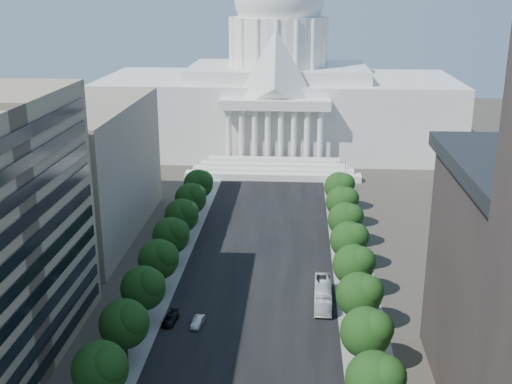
# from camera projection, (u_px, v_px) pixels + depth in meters

# --- Properties ---
(road_asphalt) EXTENTS (30.00, 260.00, 0.01)m
(road_asphalt) POSITION_uv_depth(u_px,v_px,m) (261.00, 254.00, 136.89)
(road_asphalt) COLOR black
(road_asphalt) RESTS_ON ground
(sidewalk_left) EXTENTS (8.00, 260.00, 0.02)m
(sidewalk_left) POSITION_uv_depth(u_px,v_px,m) (173.00, 252.00, 138.14)
(sidewalk_left) COLOR gray
(sidewalk_left) RESTS_ON ground
(sidewalk_right) EXTENTS (8.00, 260.00, 0.02)m
(sidewalk_right) POSITION_uv_depth(u_px,v_px,m) (350.00, 257.00, 135.64)
(sidewalk_right) COLOR gray
(sidewalk_right) RESTS_ON ground
(capitol) EXTENTS (120.00, 56.00, 73.00)m
(capitol) POSITION_uv_depth(u_px,v_px,m) (278.00, 92.00, 220.96)
(capitol) COLOR white
(capitol) RESTS_ON ground
(office_block_left_far) EXTENTS (38.00, 52.00, 30.00)m
(office_block_left_far) POSITION_uv_depth(u_px,v_px,m) (52.00, 170.00, 144.98)
(office_block_left_far) COLOR gray
(office_block_left_far) RESTS_ON ground
(tree_l_c) EXTENTS (7.79, 7.60, 9.97)m
(tree_l_c) POSITION_uv_depth(u_px,v_px,m) (102.00, 368.00, 84.59)
(tree_l_c) COLOR #33261C
(tree_l_c) RESTS_ON ground
(tree_l_d) EXTENTS (7.79, 7.60, 9.97)m
(tree_l_d) POSITION_uv_depth(u_px,v_px,m) (126.00, 323.00, 95.99)
(tree_l_d) COLOR #33261C
(tree_l_d) RESTS_ON ground
(tree_l_e) EXTENTS (7.79, 7.60, 9.97)m
(tree_l_e) POSITION_uv_depth(u_px,v_px,m) (145.00, 287.00, 107.40)
(tree_l_e) COLOR #33261C
(tree_l_e) RESTS_ON ground
(tree_l_f) EXTENTS (7.79, 7.60, 9.97)m
(tree_l_f) POSITION_uv_depth(u_px,v_px,m) (160.00, 258.00, 118.80)
(tree_l_f) COLOR #33261C
(tree_l_f) RESTS_ON ground
(tree_l_g) EXTENTS (7.79, 7.60, 9.97)m
(tree_l_g) POSITION_uv_depth(u_px,v_px,m) (172.00, 235.00, 130.20)
(tree_l_g) COLOR #33261C
(tree_l_g) RESTS_ON ground
(tree_l_h) EXTENTS (7.79, 7.60, 9.97)m
(tree_l_h) POSITION_uv_depth(u_px,v_px,m) (183.00, 215.00, 141.60)
(tree_l_h) COLOR #33261C
(tree_l_h) RESTS_ON ground
(tree_l_i) EXTENTS (7.79, 7.60, 9.97)m
(tree_l_i) POSITION_uv_depth(u_px,v_px,m) (192.00, 198.00, 153.01)
(tree_l_i) COLOR #33261C
(tree_l_i) RESTS_ON ground
(tree_l_j) EXTENTS (7.79, 7.60, 9.97)m
(tree_l_j) POSITION_uv_depth(u_px,v_px,m) (199.00, 183.00, 164.41)
(tree_l_j) COLOR #33261C
(tree_l_j) RESTS_ON ground
(tree_r_c) EXTENTS (7.79, 7.60, 9.97)m
(tree_r_c) POSITION_uv_depth(u_px,v_px,m) (377.00, 379.00, 82.22)
(tree_r_c) COLOR #33261C
(tree_r_c) RESTS_ON ground
(tree_r_d) EXTENTS (7.79, 7.60, 9.97)m
(tree_r_d) POSITION_uv_depth(u_px,v_px,m) (368.00, 331.00, 93.62)
(tree_r_d) COLOR #33261C
(tree_r_d) RESTS_ON ground
(tree_r_e) EXTENTS (7.79, 7.60, 9.97)m
(tree_r_e) POSITION_uv_depth(u_px,v_px,m) (361.00, 294.00, 105.03)
(tree_r_e) COLOR #33261C
(tree_r_e) RESTS_ON ground
(tree_r_f) EXTENTS (7.79, 7.60, 9.97)m
(tree_r_f) POSITION_uv_depth(u_px,v_px,m) (355.00, 264.00, 116.43)
(tree_r_f) COLOR #33261C
(tree_r_f) RESTS_ON ground
(tree_r_g) EXTENTS (7.79, 7.60, 9.97)m
(tree_r_g) POSITION_uv_depth(u_px,v_px,m) (351.00, 239.00, 127.83)
(tree_r_g) COLOR #33261C
(tree_r_g) RESTS_ON ground
(tree_r_h) EXTENTS (7.79, 7.60, 9.97)m
(tree_r_h) POSITION_uv_depth(u_px,v_px,m) (347.00, 219.00, 139.23)
(tree_r_h) COLOR #33261C
(tree_r_h) RESTS_ON ground
(tree_r_i) EXTENTS (7.79, 7.60, 9.97)m
(tree_r_i) POSITION_uv_depth(u_px,v_px,m) (343.00, 201.00, 150.64)
(tree_r_i) COLOR #33261C
(tree_r_i) RESTS_ON ground
(tree_r_j) EXTENTS (7.79, 7.60, 9.97)m
(tree_r_j) POSITION_uv_depth(u_px,v_px,m) (340.00, 186.00, 162.04)
(tree_r_j) COLOR #33261C
(tree_r_j) RESTS_ON ground
(streetlight_c) EXTENTS (2.61, 0.44, 9.00)m
(streetlight_c) POSITION_uv_depth(u_px,v_px,m) (370.00, 297.00, 105.30)
(streetlight_c) COLOR gray
(streetlight_c) RESTS_ON ground
(streetlight_d) EXTENTS (2.61, 0.44, 9.00)m
(streetlight_d) POSITION_uv_depth(u_px,v_px,m) (358.00, 240.00, 129.05)
(streetlight_d) COLOR gray
(streetlight_d) RESTS_ON ground
(streetlight_e) EXTENTS (2.61, 0.44, 9.00)m
(streetlight_e) POSITION_uv_depth(u_px,v_px,m) (349.00, 201.00, 152.81)
(streetlight_e) COLOR gray
(streetlight_e) RESTS_ON ground
(streetlight_f) EXTENTS (2.61, 0.44, 9.00)m
(streetlight_f) POSITION_uv_depth(u_px,v_px,m) (343.00, 172.00, 176.56)
(streetlight_f) COLOR gray
(streetlight_f) RESTS_ON ground
(car_silver) EXTENTS (2.05, 4.41, 1.40)m
(car_silver) POSITION_uv_depth(u_px,v_px,m) (198.00, 322.00, 107.85)
(car_silver) COLOR #B8BAC1
(car_silver) RESTS_ON ground
(car_dark_b) EXTENTS (2.57, 5.13, 1.43)m
(car_dark_b) POSITION_uv_depth(u_px,v_px,m) (170.00, 319.00, 108.76)
(car_dark_b) COLOR black
(car_dark_b) RESTS_ON ground
(city_bus) EXTENTS (3.36, 12.87, 3.56)m
(city_bus) POSITION_uv_depth(u_px,v_px,m) (323.00, 294.00, 115.19)
(city_bus) COLOR silver
(city_bus) RESTS_ON ground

